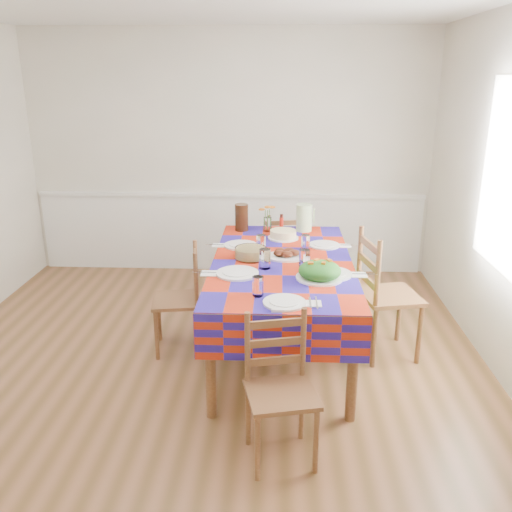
% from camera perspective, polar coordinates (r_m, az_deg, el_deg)
% --- Properties ---
extents(room, '(4.58, 5.08, 2.78)m').
position_cam_1_polar(room, '(3.73, -6.41, 5.22)').
color(room, brown).
rests_on(room, ground).
extents(wainscot, '(4.41, 0.06, 0.92)m').
position_cam_1_polar(wainscot, '(6.33, -2.73, 2.78)').
color(wainscot, white).
rests_on(wainscot, room).
extents(dining_table, '(1.11, 2.06, 0.80)m').
position_cam_1_polar(dining_table, '(4.34, 2.76, -1.56)').
color(dining_table, brown).
rests_on(dining_table, room).
extents(setting_near_head, '(0.45, 0.30, 0.13)m').
position_cam_1_polar(setting_near_head, '(3.53, 2.08, -4.26)').
color(setting_near_head, white).
rests_on(setting_near_head, dining_table).
extents(setting_left_near, '(0.58, 0.34, 0.15)m').
position_cam_1_polar(setting_left_near, '(4.03, -1.00, -1.24)').
color(setting_left_near, white).
rests_on(setting_left_near, dining_table).
extents(setting_left_far, '(0.52, 0.31, 0.14)m').
position_cam_1_polar(setting_left_far, '(4.60, -0.94, 1.24)').
color(setting_left_far, white).
rests_on(setting_left_far, dining_table).
extents(setting_right_near, '(0.58, 0.33, 0.15)m').
position_cam_1_polar(setting_right_near, '(4.05, 6.99, -1.29)').
color(setting_right_near, white).
rests_on(setting_right_near, dining_table).
extents(setting_right_far, '(0.50, 0.29, 0.13)m').
position_cam_1_polar(setting_right_far, '(4.65, 6.57, 1.26)').
color(setting_right_far, white).
rests_on(setting_right_far, dining_table).
extents(meat_platter, '(0.36, 0.26, 0.07)m').
position_cam_1_polar(meat_platter, '(4.36, 3.18, 0.18)').
color(meat_platter, white).
rests_on(meat_platter, dining_table).
extents(salad_platter, '(0.34, 0.34, 0.14)m').
position_cam_1_polar(salad_platter, '(3.92, 6.72, -1.62)').
color(salad_platter, white).
rests_on(salad_platter, dining_table).
extents(pasta_bowl, '(0.25, 0.25, 0.09)m').
position_cam_1_polar(pasta_bowl, '(4.33, -0.57, 0.32)').
color(pasta_bowl, white).
rests_on(pasta_bowl, dining_table).
extents(cake, '(0.28, 0.28, 0.08)m').
position_cam_1_polar(cake, '(4.87, 2.87, 2.27)').
color(cake, white).
rests_on(cake, dining_table).
extents(serving_utensils, '(0.16, 0.36, 0.01)m').
position_cam_1_polar(serving_utensils, '(4.20, 5.53, -0.94)').
color(serving_utensils, black).
rests_on(serving_utensils, dining_table).
extents(flower_vase, '(0.16, 0.13, 0.25)m').
position_cam_1_polar(flower_vase, '(5.08, 1.21, 3.78)').
color(flower_vase, white).
rests_on(flower_vase, dining_table).
extents(hot_sauce, '(0.04, 0.04, 0.16)m').
position_cam_1_polar(hot_sauce, '(5.11, 2.69, 3.55)').
color(hot_sauce, '#B21B0E').
rests_on(hot_sauce, dining_table).
extents(green_pitcher, '(0.15, 0.15, 0.25)m').
position_cam_1_polar(green_pitcher, '(5.11, 5.08, 4.04)').
color(green_pitcher, '#C6EDA7').
rests_on(green_pitcher, dining_table).
extents(tea_pitcher, '(0.13, 0.13, 0.25)m').
position_cam_1_polar(tea_pitcher, '(5.10, -1.53, 4.08)').
color(tea_pitcher, black).
rests_on(tea_pitcher, dining_table).
extents(name_card, '(0.08, 0.03, 0.02)m').
position_cam_1_polar(name_card, '(3.38, 2.33, -5.74)').
color(name_card, white).
rests_on(name_card, dining_table).
extents(chair_near, '(0.47, 0.46, 0.90)m').
position_cam_1_polar(chair_near, '(3.28, 2.52, -13.92)').
color(chair_near, brown).
rests_on(chair_near, room).
extents(chair_far, '(0.45, 0.44, 0.88)m').
position_cam_1_polar(chair_far, '(5.66, 2.80, 0.30)').
color(chair_far, brown).
rests_on(chair_far, room).
extents(chair_left, '(0.44, 0.45, 0.90)m').
position_cam_1_polar(chair_left, '(4.51, -7.89, -4.58)').
color(chair_left, brown).
rests_on(chair_left, room).
extents(chair_right, '(0.53, 0.54, 1.05)m').
position_cam_1_polar(chair_right, '(4.48, 13.32, -4.09)').
color(chair_right, brown).
rests_on(chair_right, room).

